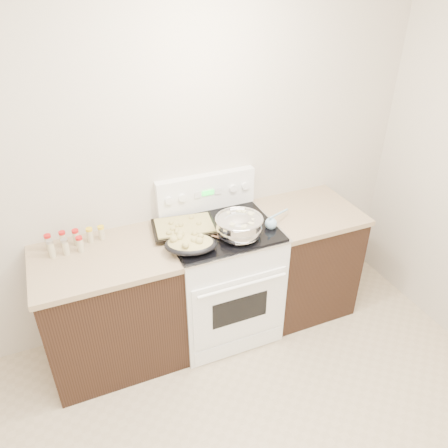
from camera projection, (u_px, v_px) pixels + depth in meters
name	position (u px, v px, depth m)	size (l,w,h in m)	color
room_shell	(286.00, 263.00, 1.46)	(4.10, 3.60, 2.75)	beige
counter_left	(112.00, 309.00, 3.07)	(0.93, 0.67, 0.92)	black
counter_right	(303.00, 258.00, 3.59)	(0.73, 0.67, 0.92)	black
kitchen_range	(221.00, 277.00, 3.33)	(0.78, 0.73, 1.22)	white
mixing_bowl	(239.00, 227.00, 2.95)	(0.38, 0.38, 0.19)	silver
roasting_pan	(190.00, 244.00, 2.83)	(0.40, 0.34, 0.11)	black
baking_sheet	(184.00, 227.00, 3.06)	(0.48, 0.37, 0.06)	black
wooden_spoon	(207.00, 240.00, 2.93)	(0.18, 0.21, 0.04)	#AB754E
blue_ladle	(272.00, 223.00, 3.08)	(0.26, 0.18, 0.11)	#87AFCA
spice_jars	(71.00, 241.00, 2.88)	(0.38, 0.15, 0.13)	#BFB28C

